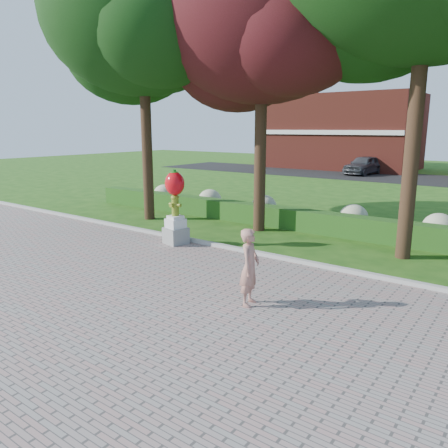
# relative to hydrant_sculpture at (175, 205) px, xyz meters

# --- Properties ---
(ground) EXTENTS (100.00, 100.00, 0.00)m
(ground) POSITION_rel_hydrant_sculpture_xyz_m (3.14, -2.50, -1.37)
(ground) COLOR #1F4C13
(ground) RESTS_ON ground
(walkway) EXTENTS (40.00, 14.00, 0.04)m
(walkway) POSITION_rel_hydrant_sculpture_xyz_m (3.14, -6.50, -1.35)
(walkway) COLOR gray
(walkway) RESTS_ON ground
(curb) EXTENTS (40.00, 0.18, 0.15)m
(curb) POSITION_rel_hydrant_sculpture_xyz_m (3.14, 0.50, -1.29)
(curb) COLOR #ADADA5
(curb) RESTS_ON ground
(lawn_hedge) EXTENTS (24.00, 0.70, 0.80)m
(lawn_hedge) POSITION_rel_hydrant_sculpture_xyz_m (3.14, 4.50, -0.97)
(lawn_hedge) COLOR #1B4E16
(lawn_hedge) RESTS_ON ground
(hydrangea_row) EXTENTS (20.10, 1.10, 0.99)m
(hydrangea_row) POSITION_rel_hydrant_sculpture_xyz_m (3.71, 5.50, -0.82)
(hydrangea_row) COLOR #A9AC83
(hydrangea_row) RESTS_ON ground
(street) EXTENTS (50.00, 8.00, 0.02)m
(street) POSITION_rel_hydrant_sculpture_xyz_m (3.14, 25.50, -1.36)
(street) COLOR black
(street) RESTS_ON ground
(building_left) EXTENTS (14.00, 8.00, 7.00)m
(building_left) POSITION_rel_hydrant_sculpture_xyz_m (-6.86, 31.50, 2.13)
(building_left) COLOR maroon
(building_left) RESTS_ON ground
(tree_far_left) EXTENTS (9.00, 7.68, 11.66)m
(tree_far_left) POSITION_rel_hydrant_sculpture_xyz_m (-3.98, 2.59, 6.59)
(tree_far_left) COLOR black
(tree_far_left) RESTS_ON ground
(tree_mid_left) EXTENTS (8.25, 7.04, 10.69)m
(tree_mid_left) POSITION_rel_hydrant_sculpture_xyz_m (1.03, 3.58, 5.93)
(tree_mid_left) COLOR black
(tree_mid_left) RESTS_ON ground
(hydrant_sculpture) EXTENTS (0.82, 0.82, 2.51)m
(hydrant_sculpture) POSITION_rel_hydrant_sculpture_xyz_m (0.00, 0.00, 0.00)
(hydrant_sculpture) COLOR gray
(hydrant_sculpture) RESTS_ON walkway
(woman) EXTENTS (0.57, 0.72, 1.73)m
(woman) POSITION_rel_hydrant_sculpture_xyz_m (4.89, -2.92, -0.46)
(woman) COLOR tan
(woman) RESTS_ON walkway
(parked_car) EXTENTS (2.46, 4.87, 1.59)m
(parked_car) POSITION_rel_hydrant_sculpture_xyz_m (-2.71, 26.43, -0.55)
(parked_car) COLOR #3E4146
(parked_car) RESTS_ON street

